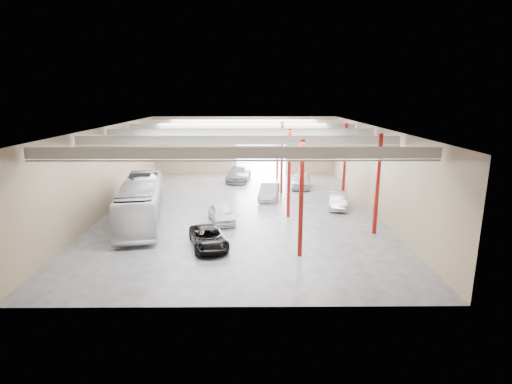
{
  "coord_description": "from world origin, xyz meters",
  "views": [
    {
      "loc": [
        0.97,
        -32.56,
        9.44
      ],
      "look_at": [
        1.22,
        -2.66,
        2.2
      ],
      "focal_mm": 28.0,
      "sensor_mm": 36.0,
      "label": 1
    }
  ],
  "objects_px": {
    "car_row_a": "(221,213)",
    "car_row_b": "(269,191)",
    "coach_bus": "(141,202)",
    "car_right_far": "(301,180)",
    "black_sedan": "(208,238)",
    "car_row_c": "(239,173)",
    "car_right_near": "(338,200)"
  },
  "relations": [
    {
      "from": "coach_bus",
      "to": "car_right_far",
      "type": "distance_m",
      "value": 18.06
    },
    {
      "from": "coach_bus",
      "to": "car_row_a",
      "type": "height_order",
      "value": "coach_bus"
    },
    {
      "from": "coach_bus",
      "to": "car_right_far",
      "type": "relative_size",
      "value": 2.48
    },
    {
      "from": "coach_bus",
      "to": "car_row_c",
      "type": "height_order",
      "value": "coach_bus"
    },
    {
      "from": "black_sedan",
      "to": "car_row_b",
      "type": "height_order",
      "value": "car_row_b"
    },
    {
      "from": "black_sedan",
      "to": "car_row_c",
      "type": "bearing_deg",
      "value": 71.36
    },
    {
      "from": "coach_bus",
      "to": "car_row_a",
      "type": "distance_m",
      "value": 6.1
    },
    {
      "from": "black_sedan",
      "to": "car_right_far",
      "type": "distance_m",
      "value": 18.79
    },
    {
      "from": "black_sedan",
      "to": "car_right_near",
      "type": "bearing_deg",
      "value": 26.74
    },
    {
      "from": "car_row_a",
      "to": "car_row_b",
      "type": "xyz_separation_m",
      "value": [
        3.94,
        7.01,
        0.06
      ]
    },
    {
      "from": "black_sedan",
      "to": "car_row_a",
      "type": "distance_m",
      "value": 5.22
    },
    {
      "from": "black_sedan",
      "to": "car_right_far",
      "type": "xyz_separation_m",
      "value": [
        7.94,
        17.03,
        0.17
      ]
    },
    {
      "from": "black_sedan",
      "to": "car_right_near",
      "type": "height_order",
      "value": "car_right_near"
    },
    {
      "from": "car_row_b",
      "to": "car_right_far",
      "type": "bearing_deg",
      "value": 62.59
    },
    {
      "from": "coach_bus",
      "to": "black_sedan",
      "type": "distance_m",
      "value": 7.66
    },
    {
      "from": "black_sedan",
      "to": "car_right_near",
      "type": "distance_m",
      "value": 13.65
    },
    {
      "from": "coach_bus",
      "to": "car_right_far",
      "type": "height_order",
      "value": "coach_bus"
    },
    {
      "from": "car_right_near",
      "to": "car_right_far",
      "type": "relative_size",
      "value": 0.88
    },
    {
      "from": "coach_bus",
      "to": "car_right_far",
      "type": "xyz_separation_m",
      "value": [
        13.55,
        11.91,
        -0.83
      ]
    },
    {
      "from": "car_row_b",
      "to": "car_right_far",
      "type": "distance_m",
      "value": 6.01
    },
    {
      "from": "car_right_near",
      "to": "car_right_far",
      "type": "bearing_deg",
      "value": 116.72
    },
    {
      "from": "car_row_c",
      "to": "car_right_near",
      "type": "relative_size",
      "value": 1.39
    },
    {
      "from": "car_row_a",
      "to": "car_right_far",
      "type": "relative_size",
      "value": 0.85
    },
    {
      "from": "car_row_b",
      "to": "car_right_far",
      "type": "xyz_separation_m",
      "value": [
        3.58,
        4.82,
        0.06
      ]
    },
    {
      "from": "coach_bus",
      "to": "car_row_a",
      "type": "relative_size",
      "value": 2.91
    },
    {
      "from": "black_sedan",
      "to": "car_right_far",
      "type": "bearing_deg",
      "value": 49.84
    },
    {
      "from": "car_row_a",
      "to": "car_row_c",
      "type": "distance_m",
      "value": 15.35
    },
    {
      "from": "car_row_b",
      "to": "coach_bus",
      "type": "bearing_deg",
      "value": -135.41
    },
    {
      "from": "car_right_near",
      "to": "coach_bus",
      "type": "bearing_deg",
      "value": -154.72
    },
    {
      "from": "coach_bus",
      "to": "car_row_c",
      "type": "relative_size",
      "value": 2.02
    },
    {
      "from": "car_row_c",
      "to": "black_sedan",
      "type": "bearing_deg",
      "value": -86.54
    },
    {
      "from": "car_right_near",
      "to": "car_right_far",
      "type": "xyz_separation_m",
      "value": [
        -2.22,
        7.92,
        0.12
      ]
    }
  ]
}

